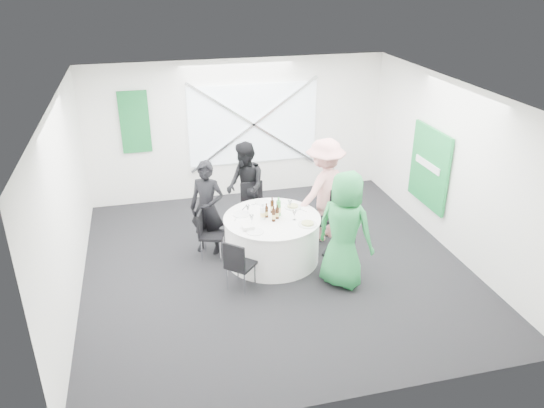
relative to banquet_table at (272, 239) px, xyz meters
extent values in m
plane|color=black|center=(0.00, -0.20, -0.38)|extent=(6.00, 6.00, 0.00)
plane|color=white|center=(0.00, -0.20, 2.42)|extent=(6.00, 6.00, 0.00)
plane|color=white|center=(0.00, 2.80, 1.02)|extent=(6.00, 0.00, 6.00)
plane|color=white|center=(0.00, -3.20, 1.02)|extent=(6.00, 0.00, 6.00)
plane|color=white|center=(-3.00, -0.20, 1.02)|extent=(0.00, 6.00, 6.00)
plane|color=white|center=(3.00, -0.20, 1.02)|extent=(0.00, 6.00, 6.00)
cube|color=white|center=(0.30, 2.76, 1.12)|extent=(2.60, 0.03, 1.60)
cube|color=silver|center=(0.30, 2.72, 1.12)|extent=(2.63, 0.05, 1.84)
cube|color=silver|center=(0.30, 2.72, 1.12)|extent=(2.63, 0.05, 1.84)
cube|color=#13622A|center=(-2.00, 2.75, 1.32)|extent=(0.55, 0.04, 1.20)
cube|color=#198A3C|center=(2.94, 0.40, 0.82)|extent=(0.05, 1.20, 1.40)
cylinder|color=white|center=(0.00, 0.00, -0.01)|extent=(1.52, 1.52, 0.74)
cylinder|color=white|center=(0.00, 0.00, 0.37)|extent=(1.56, 1.56, 0.02)
cube|color=black|center=(-0.08, 0.94, 0.07)|extent=(0.46, 0.46, 0.05)
cube|color=black|center=(-0.09, 1.14, 0.32)|extent=(0.40, 0.07, 0.45)
cylinder|color=silver|center=(0.08, 1.12, -0.16)|extent=(0.02, 0.02, 0.43)
cylinder|color=silver|center=(-0.26, 1.09, -0.16)|extent=(0.02, 0.02, 0.43)
cylinder|color=silver|center=(0.11, 0.78, -0.16)|extent=(0.02, 0.02, 0.43)
cylinder|color=silver|center=(-0.23, 0.75, -0.16)|extent=(0.02, 0.02, 0.43)
cube|color=black|center=(-0.94, 0.31, 0.02)|extent=(0.47, 0.47, 0.04)
cube|color=black|center=(-1.11, 0.36, 0.24)|extent=(0.15, 0.35, 0.40)
cylinder|color=silver|center=(-1.04, 0.50, -0.19)|extent=(0.02, 0.02, 0.38)
cylinder|color=silver|center=(-1.13, 0.21, -0.19)|extent=(0.02, 0.02, 0.38)
cylinder|color=silver|center=(-0.75, 0.40, -0.19)|extent=(0.02, 0.02, 0.38)
cylinder|color=silver|center=(-0.84, 0.12, -0.19)|extent=(0.02, 0.02, 0.38)
cube|color=black|center=(0.89, 0.31, 0.10)|extent=(0.57, 0.57, 0.05)
cube|color=black|center=(1.09, 0.38, 0.37)|extent=(0.18, 0.42, 0.48)
cylinder|color=silver|center=(1.12, 0.20, -0.15)|extent=(0.02, 0.02, 0.46)
cylinder|color=silver|center=(1.00, 0.54, -0.15)|extent=(0.02, 0.02, 0.46)
cylinder|color=silver|center=(0.78, 0.08, -0.15)|extent=(0.02, 0.02, 0.46)
cylinder|color=silver|center=(0.66, 0.42, -0.15)|extent=(0.02, 0.02, 0.46)
cube|color=black|center=(0.87, -0.74, 0.04)|extent=(0.55, 0.55, 0.05)
cube|color=black|center=(1.01, -0.86, 0.27)|extent=(0.27, 0.31, 0.42)
cylinder|color=silver|center=(0.88, -0.96, -0.18)|extent=(0.02, 0.02, 0.40)
cylinder|color=silver|center=(1.09, -0.72, -0.18)|extent=(0.02, 0.02, 0.40)
cylinder|color=silver|center=(0.64, -0.76, -0.18)|extent=(0.02, 0.02, 0.40)
cylinder|color=silver|center=(0.85, -0.52, -0.18)|extent=(0.02, 0.02, 0.40)
cube|color=black|center=(-0.65, -0.71, 0.02)|extent=(0.53, 0.53, 0.04)
cube|color=black|center=(-0.77, -0.84, 0.24)|extent=(0.29, 0.27, 0.40)
cylinder|color=silver|center=(-0.87, -0.72, -0.19)|extent=(0.02, 0.02, 0.38)
cylinder|color=silver|center=(-0.64, -0.92, -0.19)|extent=(0.02, 0.02, 0.38)
cylinder|color=silver|center=(-0.66, -0.50, -0.19)|extent=(0.02, 0.02, 0.38)
cylinder|color=silver|center=(-0.44, -0.70, -0.19)|extent=(0.02, 0.02, 0.38)
imported|color=black|center=(-0.97, 0.53, 0.42)|extent=(0.70, 0.62, 1.60)
imported|color=black|center=(-0.19, 1.21, 0.44)|extent=(0.55, 0.85, 1.63)
imported|color=pink|center=(1.06, 0.54, 0.53)|extent=(1.29, 1.02, 1.82)
imported|color=#268D44|center=(0.86, -0.94, 0.53)|extent=(1.02, 1.04, 1.81)
cylinder|color=white|center=(-0.02, 0.60, 0.39)|extent=(0.26, 0.26, 0.01)
cylinder|color=white|center=(-0.46, 0.23, 0.39)|extent=(0.28, 0.28, 0.01)
cylinder|color=white|center=(0.43, 0.29, 0.39)|extent=(0.28, 0.28, 0.01)
cylinder|color=#96AA5B|center=(0.43, 0.29, 0.41)|extent=(0.18, 0.18, 0.02)
cylinder|color=white|center=(0.48, -0.38, 0.39)|extent=(0.30, 0.30, 0.01)
cylinder|color=#96AA5B|center=(0.48, -0.38, 0.41)|extent=(0.19, 0.19, 0.02)
cylinder|color=white|center=(-0.37, -0.42, 0.39)|extent=(0.26, 0.26, 0.01)
cube|color=white|center=(-0.45, -0.31, 0.42)|extent=(0.18, 0.13, 0.05)
cylinder|color=#331809|center=(-0.08, 0.04, 0.47)|extent=(0.06, 0.06, 0.18)
cylinder|color=#331809|center=(-0.08, 0.04, 0.59)|extent=(0.02, 0.02, 0.06)
cylinder|color=#DFC476|center=(-0.08, 0.04, 0.45)|extent=(0.06, 0.06, 0.06)
cylinder|color=#331809|center=(0.05, 0.18, 0.49)|extent=(0.06, 0.06, 0.21)
cylinder|color=#331809|center=(0.05, 0.18, 0.62)|extent=(0.02, 0.02, 0.06)
cylinder|color=#DFC476|center=(0.05, 0.18, 0.46)|extent=(0.06, 0.06, 0.07)
cylinder|color=#331809|center=(0.07, -0.05, 0.47)|extent=(0.06, 0.06, 0.18)
cylinder|color=#331809|center=(0.07, -0.05, 0.59)|extent=(0.02, 0.02, 0.06)
cylinder|color=#DFC476|center=(0.07, -0.05, 0.45)|extent=(0.06, 0.06, 0.06)
cylinder|color=#331809|center=(-0.01, -0.13, 0.48)|extent=(0.06, 0.06, 0.20)
cylinder|color=#331809|center=(-0.01, -0.13, 0.61)|extent=(0.02, 0.02, 0.06)
cylinder|color=#DFC476|center=(-0.01, -0.13, 0.46)|extent=(0.06, 0.06, 0.07)
cylinder|color=green|center=(0.12, 0.06, 0.51)|extent=(0.08, 0.08, 0.25)
cylinder|color=green|center=(0.12, 0.06, 0.66)|extent=(0.03, 0.03, 0.06)
cylinder|color=#DFC476|center=(0.12, 0.06, 0.48)|extent=(0.08, 0.08, 0.09)
cylinder|color=white|center=(-0.16, -0.02, 0.49)|extent=(0.08, 0.08, 0.22)
cylinder|color=white|center=(-0.16, -0.02, 0.62)|extent=(0.03, 0.03, 0.06)
cylinder|color=#DFC476|center=(-0.16, -0.02, 0.47)|extent=(0.08, 0.08, 0.08)
cylinder|color=white|center=(0.36, 0.21, 0.38)|extent=(0.06, 0.06, 0.00)
cylinder|color=white|center=(0.36, 0.21, 0.43)|extent=(0.01, 0.01, 0.10)
cone|color=white|center=(0.36, 0.21, 0.51)|extent=(0.07, 0.07, 0.08)
cylinder|color=white|center=(-0.37, -0.17, 0.38)|extent=(0.06, 0.06, 0.00)
cylinder|color=white|center=(-0.37, -0.17, 0.43)|extent=(0.01, 0.01, 0.10)
cone|color=white|center=(-0.37, -0.17, 0.51)|extent=(0.07, 0.07, 0.08)
cylinder|color=white|center=(0.32, -0.16, 0.38)|extent=(0.06, 0.06, 0.00)
cylinder|color=white|center=(0.32, -0.16, 0.43)|extent=(0.01, 0.01, 0.10)
cone|color=white|center=(0.32, -0.16, 0.51)|extent=(0.07, 0.07, 0.08)
cylinder|color=white|center=(-0.35, 0.20, 0.38)|extent=(0.06, 0.06, 0.00)
cylinder|color=white|center=(-0.35, 0.20, 0.43)|extent=(0.01, 0.01, 0.10)
cone|color=white|center=(-0.35, 0.20, 0.51)|extent=(0.07, 0.07, 0.08)
cube|color=silver|center=(0.12, 0.56, 0.38)|extent=(0.15, 0.03, 0.01)
cube|color=silver|center=(-0.15, 0.56, 0.38)|extent=(0.15, 0.02, 0.01)
cube|color=silver|center=(-0.37, 0.44, 0.38)|extent=(0.09, 0.13, 0.01)
cube|color=silver|center=(-0.57, 0.10, 0.38)|extent=(0.08, 0.14, 0.01)
cube|color=silver|center=(-0.51, -0.27, 0.38)|extent=(0.12, 0.12, 0.01)
cube|color=silver|center=(-0.36, -0.45, 0.38)|extent=(0.10, 0.13, 0.01)
cube|color=silver|center=(0.56, 0.13, 0.38)|extent=(0.09, 0.14, 0.01)
cube|color=silver|center=(0.35, 0.46, 0.38)|extent=(0.10, 0.13, 0.01)
camera|label=1|loc=(-1.83, -7.36, 4.13)|focal=35.00mm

